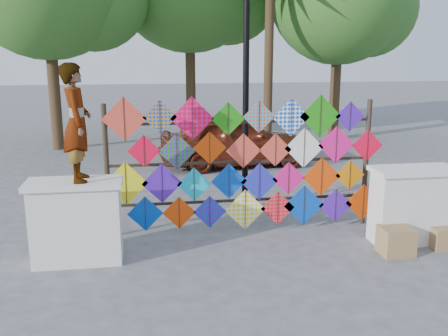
{
  "coord_description": "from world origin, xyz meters",
  "views": [
    {
      "loc": [
        -1.58,
        -7.54,
        3.16
      ],
      "look_at": [
        -0.34,
        0.6,
        1.2
      ],
      "focal_mm": 40.0,
      "sensor_mm": 36.0,
      "label": 1
    }
  ],
  "objects_px": {
    "lamppost": "(246,74)",
    "sedan": "(236,140)",
    "vendor_woman": "(77,123)",
    "kite_rack": "(247,165)"
  },
  "relations": [
    {
      "from": "vendor_woman",
      "to": "lamppost",
      "type": "distance_m",
      "value": 3.68
    },
    {
      "from": "vendor_woman",
      "to": "sedan",
      "type": "bearing_deg",
      "value": -34.04
    },
    {
      "from": "kite_rack",
      "to": "vendor_woman",
      "type": "distance_m",
      "value": 2.98
    },
    {
      "from": "vendor_woman",
      "to": "lamppost",
      "type": "height_order",
      "value": "lamppost"
    },
    {
      "from": "lamppost",
      "to": "sedan",
      "type": "bearing_deg",
      "value": 82.88
    },
    {
      "from": "kite_rack",
      "to": "lamppost",
      "type": "relative_size",
      "value": 1.1
    },
    {
      "from": "kite_rack",
      "to": "lamppost",
      "type": "distance_m",
      "value": 1.96
    },
    {
      "from": "sedan",
      "to": "lamppost",
      "type": "relative_size",
      "value": 0.94
    },
    {
      "from": "vendor_woman",
      "to": "sedan",
      "type": "xyz_separation_m",
      "value": [
        3.38,
        6.03,
        -1.42
      ]
    },
    {
      "from": "kite_rack",
      "to": "sedan",
      "type": "xyz_separation_m",
      "value": [
        0.7,
        5.1,
        -0.5
      ]
    }
  ]
}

